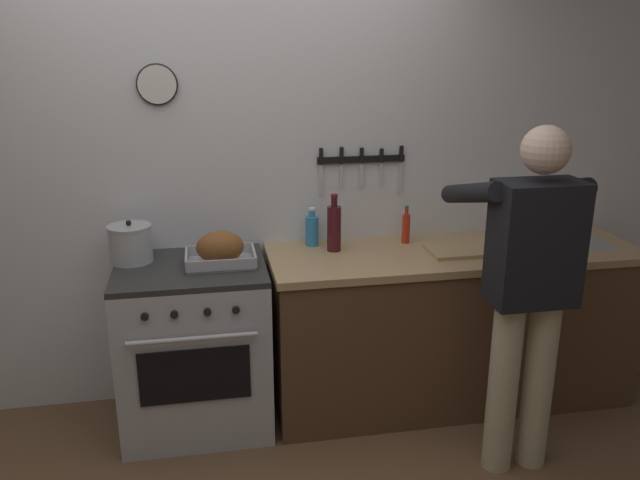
{
  "coord_description": "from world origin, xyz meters",
  "views": [
    {
      "loc": [
        -0.13,
        -2.16,
        2.02
      ],
      "look_at": [
        0.43,
        0.85,
        1.04
      ],
      "focal_mm": 36.3,
      "sensor_mm": 36.0,
      "label": 1
    }
  ],
  "objects": [
    {
      "name": "wall_back",
      "position": [
        -0.0,
        1.35,
        1.3
      ],
      "size": [
        6.0,
        0.13,
        2.6
      ],
      "color": "silver",
      "rests_on": "ground"
    },
    {
      "name": "counter_block",
      "position": [
        1.21,
        0.99,
        0.46
      ],
      "size": [
        2.03,
        0.65,
        0.9
      ],
      "color": "brown",
      "rests_on": "ground"
    },
    {
      "name": "stove",
      "position": [
        -0.22,
        0.99,
        0.45
      ],
      "size": [
        0.76,
        0.67,
        0.9
      ],
      "color": "#BCBCC1",
      "rests_on": "ground"
    },
    {
      "name": "person_cook",
      "position": [
        1.3,
        0.35,
        0.95
      ],
      "size": [
        0.51,
        0.63,
        1.66
      ],
      "rotation": [
        0.0,
        0.0,
        1.57
      ],
      "color": "#C6B793",
      "rests_on": "ground"
    },
    {
      "name": "roasting_pan",
      "position": [
        -0.06,
        0.99,
        0.98
      ],
      "size": [
        0.35,
        0.26,
        0.18
      ],
      "color": "#B7B7BC",
      "rests_on": "stove"
    },
    {
      "name": "stock_pot",
      "position": [
        -0.51,
        1.12,
        1.0
      ],
      "size": [
        0.22,
        0.22,
        0.22
      ],
      "color": "#B7B7BC",
      "rests_on": "stove"
    },
    {
      "name": "cutting_board",
      "position": [
        1.22,
        0.94,
        0.91
      ],
      "size": [
        0.36,
        0.24,
        0.02
      ],
      "primitive_type": "cube",
      "color": "tan",
      "rests_on": "counter_block"
    },
    {
      "name": "bottle_hot_sauce",
      "position": [
        0.97,
        1.16,
        0.99
      ],
      "size": [
        0.04,
        0.04,
        0.21
      ],
      "color": "red",
      "rests_on": "counter_block"
    },
    {
      "name": "bottle_wine_red",
      "position": [
        0.55,
        1.1,
        1.03
      ],
      "size": [
        0.08,
        0.08,
        0.31
      ],
      "color": "#47141E",
      "rests_on": "counter_block"
    },
    {
      "name": "bottle_dish_soap",
      "position": [
        0.45,
        1.21,
        0.99
      ],
      "size": [
        0.07,
        0.07,
        0.21
      ],
      "color": "#338CCC",
      "rests_on": "counter_block"
    }
  ]
}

